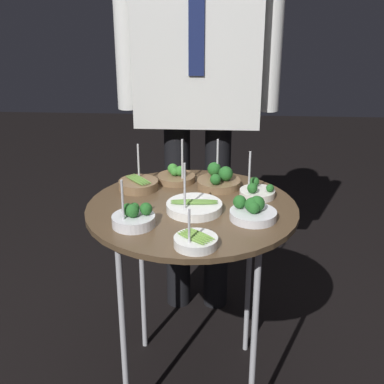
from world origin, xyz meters
TOP-DOWN VIEW (x-y plane):
  - ground_plane at (0.00, 0.00)m, footprint 8.00×8.00m
  - serving_cart at (0.00, 0.00)m, footprint 0.68×0.68m
  - bowl_asparagus_mid_left at (0.01, -0.04)m, footprint 0.18×0.18m
  - bowl_asparagus_back_right at (-0.19, 0.14)m, footprint 0.14×0.14m
  - bowl_broccoli_far_rim at (0.08, 0.17)m, footprint 0.15×0.15m
  - bowl_broccoli_back_left at (0.19, -0.08)m, footprint 0.14×0.14m
  - bowl_asparagus_mid_right at (0.03, -0.27)m, footprint 0.12×0.12m
  - bowl_broccoli_front_center at (-0.07, 0.22)m, footprint 0.13×0.13m
  - bowl_broccoli_center at (-0.16, -0.15)m, footprint 0.13×0.13m
  - bowl_broccoli_front_right at (0.21, 0.09)m, footprint 0.12×0.12m
  - waiter_figure at (-0.01, 0.53)m, footprint 0.64×0.24m

SIDE VIEW (x-z plane):
  - ground_plane at x=0.00m, z-range 0.00..0.00m
  - serving_cart at x=0.00m, z-range 0.31..1.03m
  - bowl_asparagus_mid_left at x=0.01m, z-range 0.65..0.82m
  - bowl_asparagus_mid_right at x=0.03m, z-range 0.67..0.80m
  - bowl_asparagus_back_right at x=-0.19m, z-range 0.66..0.81m
  - bowl_broccoli_front_right at x=0.21m, z-range 0.66..0.82m
  - bowl_broccoli_front_center at x=-0.07m, z-range 0.66..0.82m
  - bowl_broccoli_far_rim at x=0.08m, z-range 0.66..0.83m
  - bowl_broccoli_center at x=-0.16m, z-range 0.67..0.82m
  - bowl_broccoli_back_left at x=0.19m, z-range 0.71..0.78m
  - waiter_figure at x=-0.01m, z-range 0.23..1.96m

